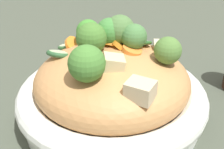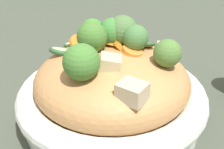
# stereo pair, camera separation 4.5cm
# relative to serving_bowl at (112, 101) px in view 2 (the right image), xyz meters

# --- Properties ---
(ground_plane) EXTENTS (3.00, 3.00, 0.00)m
(ground_plane) POSITION_rel_serving_bowl_xyz_m (0.00, 0.00, -0.03)
(ground_plane) COLOR #434A3C
(serving_bowl) EXTENTS (0.30, 0.30, 0.06)m
(serving_bowl) POSITION_rel_serving_bowl_xyz_m (0.00, 0.00, 0.00)
(serving_bowl) COLOR white
(serving_bowl) RESTS_ON ground_plane
(noodle_heap) EXTENTS (0.24, 0.24, 0.10)m
(noodle_heap) POSITION_rel_serving_bowl_xyz_m (0.00, 0.00, 0.04)
(noodle_heap) COLOR tan
(noodle_heap) RESTS_ON serving_bowl
(broccoli_florets) EXTENTS (0.17, 0.18, 0.07)m
(broccoli_florets) POSITION_rel_serving_bowl_xyz_m (0.00, 0.00, 0.10)
(broccoli_florets) COLOR #8EB56F
(broccoli_florets) RESTS_ON serving_bowl
(carrot_coins) EXTENTS (0.09, 0.15, 0.04)m
(carrot_coins) POSITION_rel_serving_bowl_xyz_m (0.03, 0.01, 0.08)
(carrot_coins) COLOR orange
(carrot_coins) RESTS_ON serving_bowl
(zucchini_slices) EXTENTS (0.17, 0.17, 0.04)m
(zucchini_slices) POSITION_rel_serving_bowl_xyz_m (-0.01, 0.04, 0.07)
(zucchini_slices) COLOR beige
(zucchini_slices) RESTS_ON serving_bowl
(chicken_chunks) EXTENTS (0.16, 0.09, 0.04)m
(chicken_chunks) POSITION_rel_serving_bowl_xyz_m (-0.01, -0.05, 0.08)
(chicken_chunks) COLOR beige
(chicken_chunks) RESTS_ON serving_bowl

